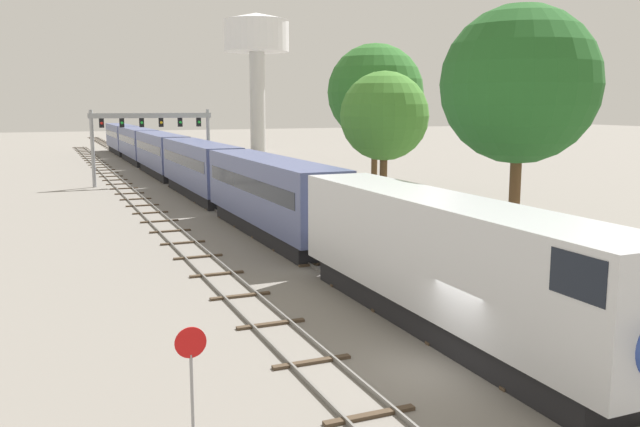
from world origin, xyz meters
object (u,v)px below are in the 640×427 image
Objects in this scene: trackside_tree_left at (520,85)px; water_tower at (257,41)px; passenger_train at (177,159)px; trackside_tree_mid at (375,92)px; trackside_tree_right at (384,116)px; signal_gantry at (152,129)px; stop_sign at (191,368)px.

water_tower is at bearing 80.89° from trackside_tree_left.
trackside_tree_mid is (15.41, -13.52, 6.52)m from passenger_train.
trackside_tree_right is (-5.10, -11.25, -1.93)m from trackside_tree_mid.
trackside_tree_right is (1.58, 16.69, -1.78)m from trackside_tree_left.
water_tower is at bearing 59.77° from signal_gantry.
water_tower reaches higher than signal_gantry.
water_tower is at bearing 79.99° from trackside_tree_right.
water_tower is 1.72× the size of trackside_tree_mid.
trackside_tree_right reaches higher than passenger_train.
trackside_tree_mid is (17.66, -14.48, 3.53)m from signal_gantry.
trackside_tree_right reaches higher than signal_gantry.
water_tower is 57.80m from trackside_tree_mid.
passenger_train is at bearing 79.33° from stop_sign.
stop_sign is (-10.00, -53.07, -0.74)m from passenger_train.
passenger_train is 3.86m from signal_gantry.
signal_gantry is at bearing 140.65° from trackside_tree_mid.
trackside_tree_left reaches higher than passenger_train.
stop_sign is (-7.75, -54.04, -3.73)m from signal_gantry.
passenger_train is at bearing 138.75° from trackside_tree_mid.
trackside_tree_left reaches higher than signal_gantry.
passenger_train is at bearing -23.26° from signal_gantry.
trackside_tree_left is at bearing 31.78° from stop_sign.
trackside_tree_left reaches higher than trackside_tree_right.
trackside_tree_mid is at bearing -41.25° from passenger_train.
signal_gantry is 0.94× the size of trackside_tree_left.
passenger_train is 4.99× the size of water_tower.
trackside_tree_mid is at bearing -39.35° from signal_gantry.
signal_gantry is (-2.25, 0.97, 2.99)m from passenger_train.
stop_sign is at bearing -108.57° from water_tower.
trackside_tree_left is at bearing -78.11° from passenger_train.
signal_gantry is 28.69m from trackside_tree_right.
passenger_train is 27.22m from trackside_tree_right.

